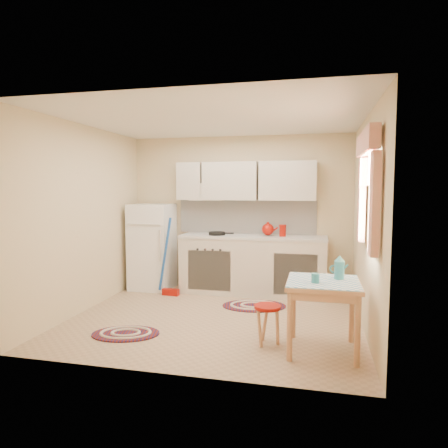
{
  "coord_description": "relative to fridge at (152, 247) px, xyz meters",
  "views": [
    {
      "loc": [
        1.23,
        -4.83,
        1.65
      ],
      "look_at": [
        0.06,
        0.25,
        1.19
      ],
      "focal_mm": 32.0,
      "sensor_mm": 36.0,
      "label": 1
    }
  ],
  "objects": [
    {
      "name": "red_canister",
      "position": [
        2.13,
        0.05,
        0.3
      ],
      "size": [
        0.12,
        0.12,
        0.16
      ],
      "primitive_type": "cylinder",
      "rotation": [
        0.0,
        0.0,
        -0.26
      ],
      "color": "#9A0E05",
      "rests_on": "countertop"
    },
    {
      "name": "broom",
      "position": [
        0.45,
        -0.35,
        -0.1
      ],
      "size": [
        0.29,
        0.14,
        1.2
      ],
      "primitive_type": null,
      "rotation": [
        0.0,
        0.0,
        -0.08
      ],
      "color": "blue",
      "rests_on": "ground"
    },
    {
      "name": "red_kettle",
      "position": [
        1.9,
        0.05,
        0.32
      ],
      "size": [
        0.25,
        0.23,
        0.21
      ],
      "primitive_type": null,
      "rotation": [
        0.0,
        0.0,
        0.26
      ],
      "color": "#9A0E05",
      "rests_on": "countertop"
    },
    {
      "name": "table",
      "position": [
        2.71,
        -2.01,
        -0.34
      ],
      "size": [
        0.72,
        0.72,
        0.72
      ],
      "primitive_type": "cube",
      "color": "tan",
      "rests_on": "ground"
    },
    {
      "name": "countertop",
      "position": [
        1.67,
        0.05,
        0.2
      ],
      "size": [
        2.27,
        0.62,
        0.04
      ],
      "primitive_type": "cube",
      "color": "beige",
      "rests_on": "base_cabinets"
    },
    {
      "name": "base_cabinets",
      "position": [
        1.67,
        0.05,
        -0.26
      ],
      "size": [
        2.25,
        0.6,
        0.88
      ],
      "primitive_type": "cube",
      "color": "beige",
      "rests_on": "ground"
    },
    {
      "name": "rug_left",
      "position": [
        0.54,
        -2.04,
        -0.69
      ],
      "size": [
        0.87,
        0.68,
        0.02
      ],
      "primitive_type": null,
      "rotation": [
        0.0,
        0.0,
        0.24
      ],
      "color": "maroon",
      "rests_on": "ground"
    },
    {
      "name": "coffee_pot",
      "position": [
        2.87,
        -1.89,
        0.15
      ],
      "size": [
        0.15,
        0.14,
        0.25
      ],
      "primitive_type": null,
      "rotation": [
        0.0,
        0.0,
        -0.29
      ],
      "color": "teal",
      "rests_on": "table"
    },
    {
      "name": "rug_center",
      "position": [
        1.8,
        -0.64,
        -0.69
      ],
      "size": [
        0.99,
        0.76,
        0.02
      ],
      "primitive_type": null,
      "rotation": [
        0.0,
        0.0,
        0.2
      ],
      "color": "maroon",
      "rests_on": "ground"
    },
    {
      "name": "fridge",
      "position": [
        0.0,
        0.0,
        0.0
      ],
      "size": [
        0.65,
        0.6,
        1.4
      ],
      "primitive_type": "cube",
      "color": "white",
      "rests_on": "ground"
    },
    {
      "name": "frying_pan",
      "position": [
        1.1,
        0.0,
        0.24
      ],
      "size": [
        0.29,
        0.29,
        0.05
      ],
      "primitive_type": "cylinder",
      "rotation": [
        0.0,
        0.0,
        0.16
      ],
      "color": "black",
      "rests_on": "countertop"
    },
    {
      "name": "stool",
      "position": [
        2.14,
        -1.95,
        -0.49
      ],
      "size": [
        0.36,
        0.36,
        0.42
      ],
      "primitive_type": "cylinder",
      "rotation": [
        0.0,
        0.0,
        0.35
      ],
      "color": "#9A0E05",
      "rests_on": "ground"
    },
    {
      "name": "mug",
      "position": [
        2.63,
        -2.11,
        0.07
      ],
      "size": [
        0.11,
        0.11,
        0.1
      ],
      "primitive_type": "cylinder",
      "rotation": [
        0.0,
        0.0,
        0.44
      ],
      "color": "teal",
      "rests_on": "table"
    },
    {
      "name": "room_shell",
      "position": [
        1.54,
        -1.01,
        0.9
      ],
      "size": [
        3.64,
        3.6,
        2.52
      ],
      "color": "tan",
      "rests_on": "ground"
    }
  ]
}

